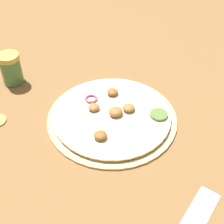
{
  "coord_description": "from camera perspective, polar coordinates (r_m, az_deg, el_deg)",
  "views": [
    {
      "loc": [
        0.31,
        0.38,
        0.47
      ],
      "look_at": [
        0.0,
        0.0,
        0.02
      ],
      "focal_mm": 50.0,
      "sensor_mm": 36.0,
      "label": 1
    }
  ],
  "objects": [
    {
      "name": "ground_plane",
      "position": [
        0.68,
        -0.0,
        -1.21
      ],
      "size": [
        3.0,
        3.0,
        0.0
      ],
      "primitive_type": "plane",
      "color": "brown"
    },
    {
      "name": "pizza",
      "position": [
        0.67,
        0.05,
        -0.75
      ],
      "size": [
        0.28,
        0.28,
        0.03
      ],
      "color": "#D6B77A",
      "rests_on": "ground_plane"
    },
    {
      "name": "spice_jar",
      "position": [
        0.79,
        -17.98,
        7.54
      ],
      "size": [
        0.05,
        0.05,
        0.08
      ],
      "color": "#4C7F42",
      "rests_on": "ground_plane"
    }
  ]
}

